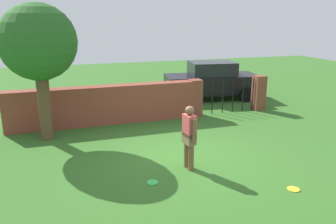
% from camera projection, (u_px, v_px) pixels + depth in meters
% --- Properties ---
extents(ground_plane, '(40.00, 40.00, 0.00)m').
position_uv_depth(ground_plane, '(180.00, 156.00, 9.21)').
color(ground_plane, '#336623').
extents(brick_wall, '(6.66, 0.50, 1.37)m').
position_uv_depth(brick_wall, '(105.00, 105.00, 11.89)').
color(brick_wall, brown).
rests_on(brick_wall, ground).
extents(tree, '(2.24, 2.24, 4.10)m').
position_uv_depth(tree, '(38.00, 44.00, 9.77)').
color(tree, brown).
rests_on(tree, ground).
extents(person, '(0.27, 0.54, 1.62)m').
position_uv_depth(person, '(189.00, 135.00, 8.26)').
color(person, brown).
rests_on(person, ground).
extents(fence_gate, '(3.23, 0.44, 1.40)m').
position_uv_depth(fence_gate, '(228.00, 95.00, 13.32)').
color(fence_gate, brown).
rests_on(fence_gate, ground).
extents(car, '(4.39, 2.35, 1.72)m').
position_uv_depth(car, '(212.00, 80.00, 15.51)').
color(car, black).
rests_on(car, ground).
extents(frisbee_yellow, '(0.27, 0.27, 0.02)m').
position_uv_depth(frisbee_yellow, '(294.00, 189.00, 7.45)').
color(frisbee_yellow, yellow).
rests_on(frisbee_yellow, ground).
extents(frisbee_green, '(0.27, 0.27, 0.02)m').
position_uv_depth(frisbee_green, '(153.00, 182.00, 7.75)').
color(frisbee_green, green).
rests_on(frisbee_green, ground).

